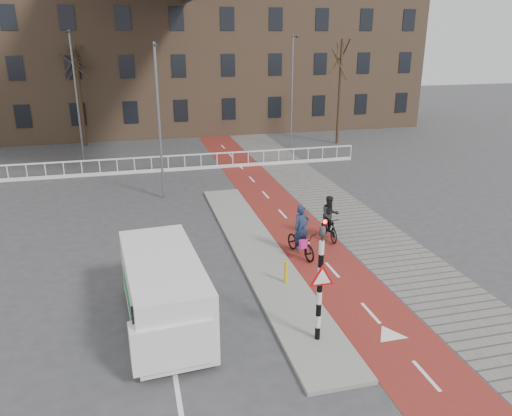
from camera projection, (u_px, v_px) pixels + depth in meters
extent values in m
plane|color=#38383A|center=(312.00, 303.00, 15.59)|extent=(120.00, 120.00, 0.00)
cube|color=maroon|center=(271.00, 201.00, 25.08)|extent=(2.50, 60.00, 0.01)
cube|color=slate|center=(323.00, 197.00, 25.73)|extent=(3.00, 60.00, 0.01)
cube|color=gray|center=(258.00, 252.00, 19.06)|extent=(1.80, 16.00, 0.12)
cylinder|color=black|center=(319.00, 292.00, 13.10)|extent=(0.14, 0.14, 2.88)
imported|color=black|center=(323.00, 226.00, 12.49)|extent=(0.13, 0.16, 0.80)
cylinder|color=#FF0C05|center=(325.00, 222.00, 12.30)|extent=(0.11, 0.02, 0.11)
cylinder|color=gold|center=(286.00, 272.00, 16.51)|extent=(0.12, 0.12, 0.78)
imported|color=black|center=(301.00, 243.00, 18.76)|extent=(1.03, 2.00, 1.00)
imported|color=#1B2A48|center=(301.00, 228.00, 18.56)|extent=(0.71, 0.54, 1.74)
cube|color=#D61E8D|center=(303.00, 244.00, 18.18)|extent=(0.29, 0.22, 0.32)
imported|color=black|center=(329.00, 227.00, 20.27)|extent=(0.50, 1.69, 1.01)
imported|color=black|center=(330.00, 215.00, 20.10)|extent=(0.78, 0.61, 1.59)
cube|color=silver|center=(164.00, 291.00, 14.03)|extent=(2.31, 5.04, 1.96)
cube|color=#1C843B|center=(128.00, 298.00, 13.83)|extent=(0.25, 3.14, 0.55)
cube|color=#1C843B|center=(199.00, 290.00, 14.29)|extent=(0.25, 3.14, 0.55)
cube|color=black|center=(170.00, 317.00, 11.97)|extent=(1.77, 0.18, 0.90)
cylinder|color=black|center=(143.00, 354.00, 12.54)|extent=(0.29, 0.70, 0.69)
cylinder|color=black|center=(207.00, 342.00, 13.04)|extent=(0.29, 0.70, 0.69)
cylinder|color=black|center=(131.00, 292.00, 15.53)|extent=(0.29, 0.70, 0.69)
cylinder|color=black|center=(184.00, 284.00, 16.03)|extent=(0.29, 0.70, 0.69)
cube|color=silver|center=(134.00, 158.00, 29.65)|extent=(28.00, 0.08, 0.08)
cube|color=silver|center=(135.00, 172.00, 29.94)|extent=(28.00, 0.10, 0.20)
cube|color=#7F6047|center=(149.00, 58.00, 42.16)|extent=(46.00, 10.00, 12.00)
cylinder|color=#2F2214|center=(80.00, 98.00, 36.22)|extent=(0.29, 0.29, 7.02)
cylinder|color=#2F2214|center=(340.00, 93.00, 36.94)|extent=(0.23, 0.23, 7.59)
cylinder|color=slate|center=(159.00, 124.00, 24.24)|extent=(0.12, 0.12, 7.60)
cylinder|color=slate|center=(77.00, 98.00, 31.77)|extent=(0.12, 0.12, 8.17)
cylinder|color=slate|center=(292.00, 93.00, 35.74)|extent=(0.12, 0.12, 7.87)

